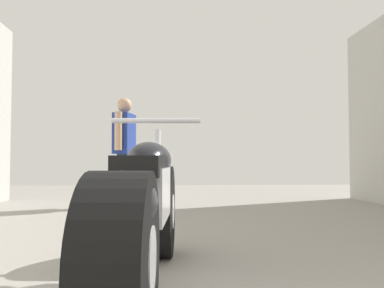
% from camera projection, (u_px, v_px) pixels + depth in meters
% --- Properties ---
extents(ground_plane, '(17.18, 17.18, 0.00)m').
position_uv_depth(ground_plane, '(203.00, 238.00, 3.73)').
color(ground_plane, gray).
extents(motorcycle_maroon_cruiser, '(0.64, 2.16, 1.00)m').
position_uv_depth(motorcycle_maroon_cruiser, '(143.00, 213.00, 2.23)').
color(motorcycle_maroon_cruiser, black).
rests_on(motorcycle_maroon_cruiser, ground_plane).
extents(mechanic_in_blue, '(0.33, 0.68, 1.68)m').
position_uv_depth(mechanic_in_blue, '(124.00, 145.00, 6.36)').
color(mechanic_in_blue, '#2D3851').
rests_on(mechanic_in_blue, ground_plane).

